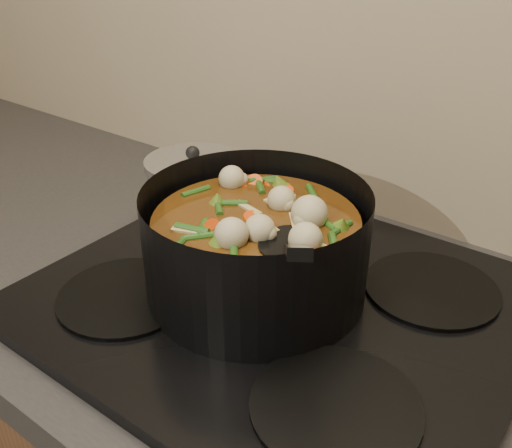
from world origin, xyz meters
The scene contains 3 objects.
stovetop centered at (0.00, 1.93, 0.92)m, with size 0.62×0.54×0.03m.
stockpot centered at (-0.03, 1.92, 1.00)m, with size 0.38×0.38×0.22m.
saucepan centered at (-0.23, 2.02, 0.98)m, with size 0.16×0.16×0.13m.
Camera 1 is at (0.35, 1.41, 1.38)m, focal length 40.00 mm.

